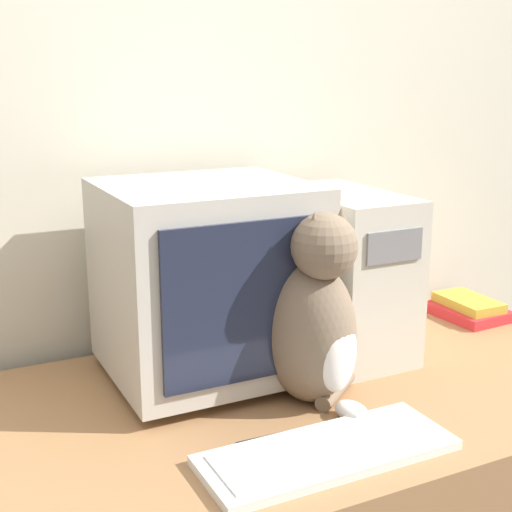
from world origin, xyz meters
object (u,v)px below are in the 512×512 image
keyboard (327,452)px  pen (269,437)px  computer_tower (343,272)px  book_stack (468,308)px  cat (314,321)px  crt_monitor (207,280)px

keyboard → pen: keyboard is taller
computer_tower → keyboard: 0.56m
computer_tower → book_stack: size_ratio=1.86×
cat → pen: 0.26m
crt_monitor → computer_tower: crt_monitor is taller
crt_monitor → cat: 0.26m
cat → book_stack: 0.73m
computer_tower → cat: 0.31m
crt_monitor → keyboard: crt_monitor is taller
book_stack → pen: (-0.82, -0.37, -0.02)m
keyboard → pen: bearing=122.9°
cat → keyboard: bearing=-129.1°
cat → pen: (-0.16, -0.10, -0.17)m
cat → pen: size_ratio=3.11×
computer_tower → book_stack: computer_tower is taller
keyboard → crt_monitor: bearing=97.5°
keyboard → book_stack: (0.76, 0.47, 0.01)m
pen → book_stack: bearing=24.0°
cat → book_stack: cat is taller
computer_tower → cat: (-0.22, -0.22, -0.02)m
cat → book_stack: size_ratio=1.94×
keyboard → book_stack: 0.89m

